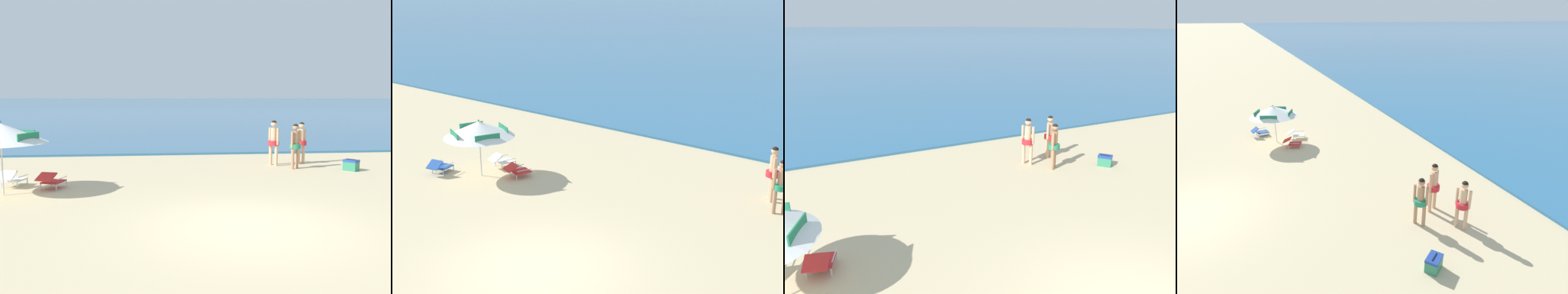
# 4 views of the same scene
# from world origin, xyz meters

# --- Properties ---
(ground_plane) EXTENTS (800.00, 800.00, 0.00)m
(ground_plane) POSITION_xyz_m (0.00, 0.00, 0.00)
(ground_plane) COLOR #CCB78C
(ocean_water) EXTENTS (800.00, 800.00, 0.10)m
(ocean_water) POSITION_xyz_m (0.00, 411.09, 0.05)
(ocean_water) COLOR #2D668E
(ocean_water) RESTS_ON ground
(beach_umbrella_striped_main) EXTENTS (3.43, 3.43, 2.02)m
(beach_umbrella_striped_main) POSITION_xyz_m (-5.96, 3.53, 1.69)
(beach_umbrella_striped_main) COLOR silver
(beach_umbrella_striped_main) RESTS_ON ground
(lounge_chair_under_umbrella) EXTENTS (0.73, 0.99, 0.52)m
(lounge_chair_under_umbrella) POSITION_xyz_m (-6.06, 4.60, 0.27)
(lounge_chair_under_umbrella) COLOR white
(lounge_chair_under_umbrella) RESTS_ON ground
(lounge_chair_facing_sea) EXTENTS (0.78, 1.00, 0.51)m
(lounge_chair_facing_sea) POSITION_xyz_m (-4.85, 4.19, 0.27)
(lounge_chair_facing_sea) COLOR red
(lounge_chair_facing_sea) RESTS_ON ground
(person_standing_near_shore) EXTENTS (0.41, 0.41, 1.67)m
(person_standing_near_shore) POSITION_xyz_m (3.34, 6.93, 0.97)
(person_standing_near_shore) COLOR tan
(person_standing_near_shore) RESTS_ON ground
(person_standing_beside) EXTENTS (0.43, 0.47, 1.75)m
(person_standing_beside) POSITION_xyz_m (2.77, 7.76, 1.02)
(person_standing_beside) COLOR #D8A87F
(person_standing_beside) RESTS_ON ground
(person_wading_in) EXTENTS (0.43, 0.41, 1.66)m
(person_wading_in) POSITION_xyz_m (3.99, 8.05, 0.96)
(person_wading_in) COLOR #D8A87F
(person_wading_in) RESTS_ON ground
(cooler_box) EXTENTS (0.58, 0.61, 0.43)m
(cooler_box) POSITION_xyz_m (5.23, 6.28, 0.20)
(cooler_box) COLOR #2D7F5B
(cooler_box) RESTS_ON ground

